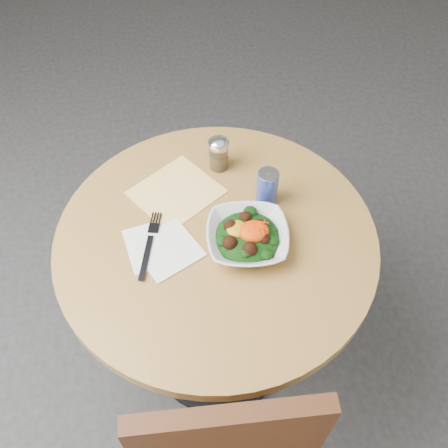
# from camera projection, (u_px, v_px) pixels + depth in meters

# --- Properties ---
(ground) EXTENTS (6.00, 6.00, 0.00)m
(ground) POSITION_uv_depth(u_px,v_px,m) (218.00, 348.00, 1.98)
(ground) COLOR #2A292C
(ground) RESTS_ON ground
(table) EXTENTS (0.90, 0.90, 0.75)m
(table) POSITION_uv_depth(u_px,v_px,m) (217.00, 273.00, 1.54)
(table) COLOR black
(table) RESTS_ON ground
(cloth_napkin) EXTENTS (0.31, 0.30, 0.00)m
(cloth_napkin) POSITION_uv_depth(u_px,v_px,m) (176.00, 192.00, 1.48)
(cloth_napkin) COLOR #FFB00D
(cloth_napkin) RESTS_ON table
(paper_napkins) EXTENTS (0.22, 0.22, 0.00)m
(paper_napkins) POSITION_uv_depth(u_px,v_px,m) (162.00, 247.00, 1.36)
(paper_napkins) COLOR white
(paper_napkins) RESTS_ON table
(salad_bowl) EXTENTS (0.26, 0.26, 0.08)m
(salad_bowl) POSITION_uv_depth(u_px,v_px,m) (247.00, 237.00, 1.34)
(salad_bowl) COLOR silver
(salad_bowl) RESTS_ON table
(fork) EXTENTS (0.09, 0.22, 0.00)m
(fork) POSITION_uv_depth(u_px,v_px,m) (150.00, 243.00, 1.36)
(fork) COLOR black
(fork) RESTS_ON table
(spice_shaker) EXTENTS (0.06, 0.06, 0.11)m
(spice_shaker) POSITION_uv_depth(u_px,v_px,m) (219.00, 153.00, 1.51)
(spice_shaker) COLOR silver
(spice_shaker) RESTS_ON table
(beverage_can) EXTENTS (0.06, 0.06, 0.12)m
(beverage_can) POSITION_uv_depth(u_px,v_px,m) (267.00, 187.00, 1.42)
(beverage_can) COLOR #0E1A9A
(beverage_can) RESTS_ON table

